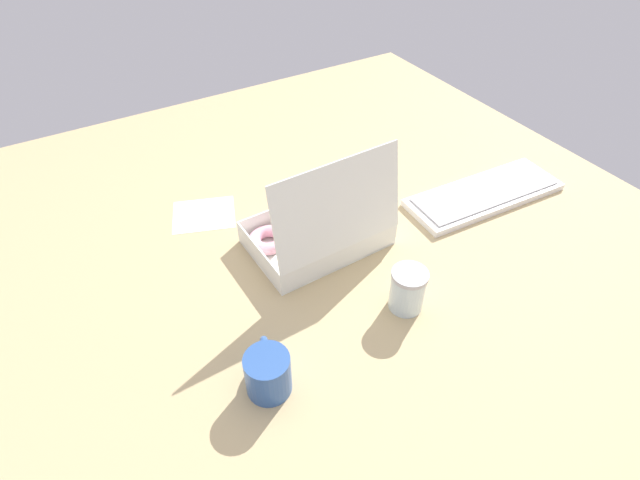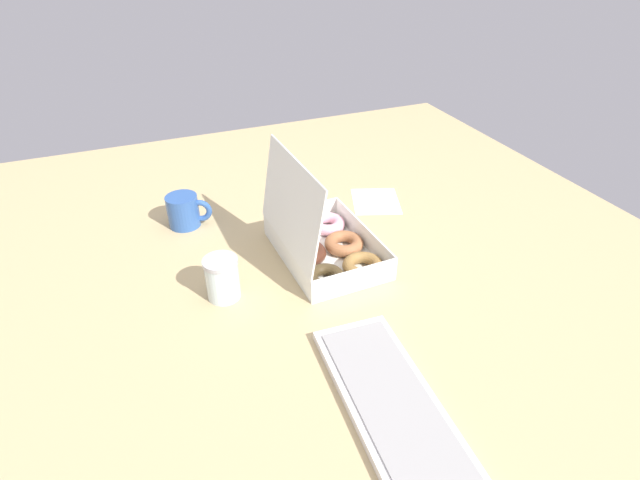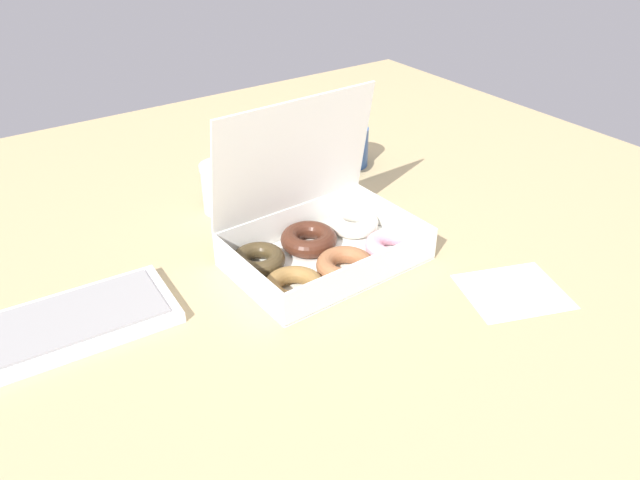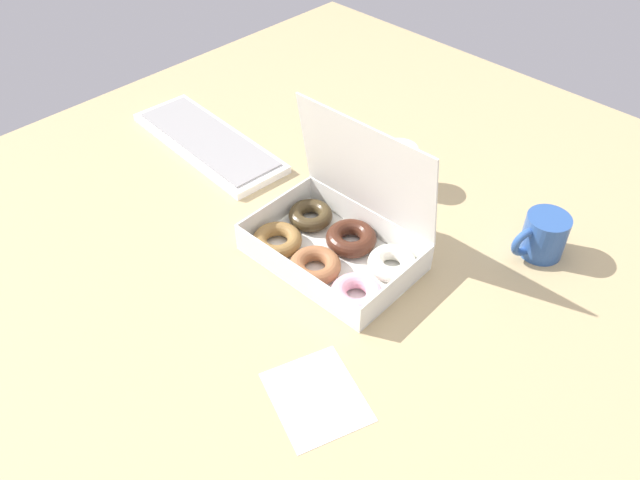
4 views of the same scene
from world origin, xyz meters
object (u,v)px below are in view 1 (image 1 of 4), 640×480
at_px(donut_box, 318,234).
at_px(glass_jar, 408,290).
at_px(coffee_mug, 268,372).
at_px(keyboard, 484,194).

relative_size(donut_box, glass_jar, 3.37).
height_order(donut_box, coffee_mug, donut_box).
xyz_separation_m(keyboard, glass_jar, (0.42, 0.20, 0.04)).
xyz_separation_m(coffee_mug, glass_jar, (-0.34, -0.03, 0.00)).
relative_size(keyboard, glass_jar, 4.51).
xyz_separation_m(keyboard, coffee_mug, (0.76, 0.22, 0.03)).
bearing_deg(donut_box, glass_jar, 103.31).
height_order(keyboard, glass_jar, glass_jar).
relative_size(donut_box, keyboard, 0.75).
distance_m(coffee_mug, glass_jar, 0.34).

